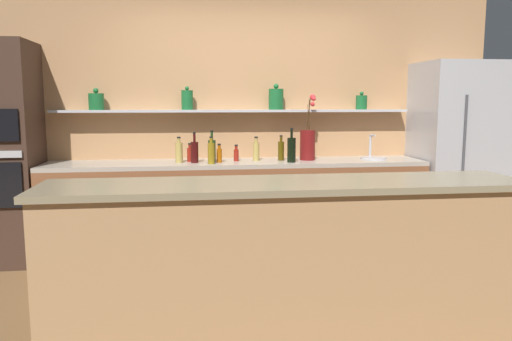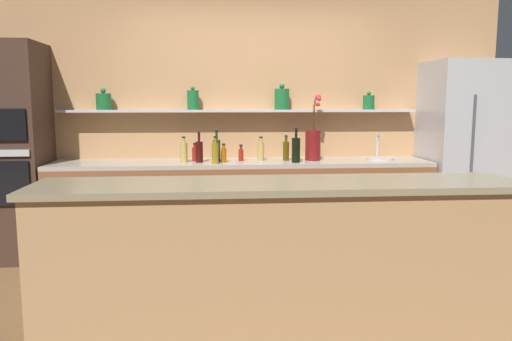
% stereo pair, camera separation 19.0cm
% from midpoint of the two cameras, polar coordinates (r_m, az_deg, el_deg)
% --- Properties ---
extents(ground_plane, '(12.00, 12.00, 0.00)m').
position_cam_midpoint_polar(ground_plane, '(3.95, 0.10, -14.46)').
color(ground_plane, brown).
extents(back_wall_unit, '(5.20, 0.28, 2.60)m').
position_cam_midpoint_polar(back_wall_unit, '(5.24, -2.30, 5.71)').
color(back_wall_unit, tan).
rests_on(back_wall_unit, ground_plane).
extents(back_counter_unit, '(3.69, 0.62, 0.92)m').
position_cam_midpoint_polar(back_counter_unit, '(4.98, -3.22, -4.19)').
color(back_counter_unit, brown).
rests_on(back_counter_unit, ground_plane).
extents(island_counter, '(2.95, 0.61, 1.02)m').
position_cam_midpoint_polar(island_counter, '(3.13, 1.82, -10.49)').
color(island_counter, tan).
rests_on(island_counter, ground_plane).
extents(refrigerator, '(0.85, 0.73, 1.90)m').
position_cam_midpoint_polar(refrigerator, '(5.53, 21.20, 1.62)').
color(refrigerator, '#B7B7BC').
rests_on(refrigerator, ground_plane).
extents(oven_tower, '(0.61, 0.64, 2.05)m').
position_cam_midpoint_polar(oven_tower, '(5.20, -27.90, 1.69)').
color(oven_tower, '#3D281E').
rests_on(oven_tower, ground_plane).
extents(flower_vase, '(0.15, 0.15, 0.65)m').
position_cam_midpoint_polar(flower_vase, '(5.00, 4.86, 3.16)').
color(flower_vase, maroon).
rests_on(flower_vase, back_counter_unit).
extents(sink_fixture, '(0.27, 0.27, 0.25)m').
position_cam_midpoint_polar(sink_fixture, '(5.21, 12.23, 1.59)').
color(sink_fixture, '#B7B7BC').
rests_on(sink_fixture, back_counter_unit).
extents(bottle_wine_0, '(0.07, 0.07, 0.30)m').
position_cam_midpoint_polar(bottle_wine_0, '(4.88, -6.17, 2.32)').
color(bottle_wine_0, '#193814').
rests_on(bottle_wine_0, back_counter_unit).
extents(bottle_spirit_1, '(0.06, 0.06, 0.24)m').
position_cam_midpoint_polar(bottle_spirit_1, '(4.94, -1.10, 2.27)').
color(bottle_spirit_1, tan).
rests_on(bottle_spirit_1, back_counter_unit).
extents(bottle_sauce_2, '(0.05, 0.05, 0.18)m').
position_cam_midpoint_polar(bottle_sauce_2, '(4.81, -5.35, 1.82)').
color(bottle_sauce_2, '#9E4C0A').
rests_on(bottle_sauce_2, back_counter_unit).
extents(bottle_oil_3, '(0.06, 0.06, 0.25)m').
position_cam_midpoint_polar(bottle_oil_3, '(4.96, 1.78, 2.33)').
color(bottle_oil_3, '#47380A').
rests_on(bottle_oil_3, back_counter_unit).
extents(bottle_spirit_4, '(0.07, 0.07, 0.25)m').
position_cam_midpoint_polar(bottle_spirit_4, '(4.84, -9.91, 2.09)').
color(bottle_spirit_4, tan).
rests_on(bottle_spirit_4, back_counter_unit).
extents(bottle_oil_5, '(0.06, 0.06, 0.26)m').
position_cam_midpoint_polar(bottle_oil_5, '(4.70, -6.30, 2.02)').
color(bottle_oil_5, olive).
rests_on(bottle_oil_5, back_counter_unit).
extents(bottle_sauce_6, '(0.05, 0.05, 0.18)m').
position_cam_midpoint_polar(bottle_sauce_6, '(4.92, -8.67, 1.88)').
color(bottle_sauce_6, maroon).
rests_on(bottle_sauce_6, back_counter_unit).
extents(bottle_sauce_7, '(0.05, 0.05, 0.16)m').
position_cam_midpoint_polar(bottle_sauce_7, '(4.91, -3.39, 1.87)').
color(bottle_sauce_7, maroon).
rests_on(bottle_sauce_7, back_counter_unit).
extents(bottle_wine_8, '(0.07, 0.07, 0.29)m').
position_cam_midpoint_polar(bottle_wine_8, '(4.81, -8.16, 2.15)').
color(bottle_wine_8, '#380C0C').
rests_on(bottle_wine_8, back_counter_unit).
extents(bottle_wine_9, '(0.08, 0.08, 0.33)m').
position_cam_midpoint_polar(bottle_wine_9, '(4.81, 2.95, 2.41)').
color(bottle_wine_9, black).
rests_on(bottle_wine_9, back_counter_unit).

